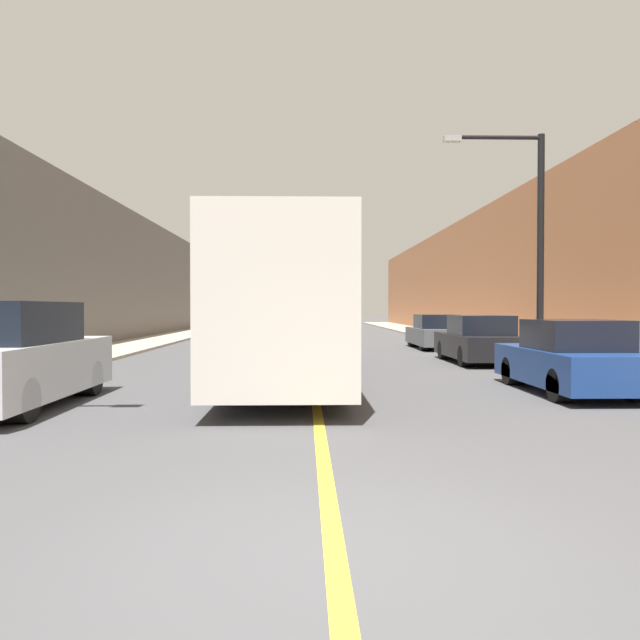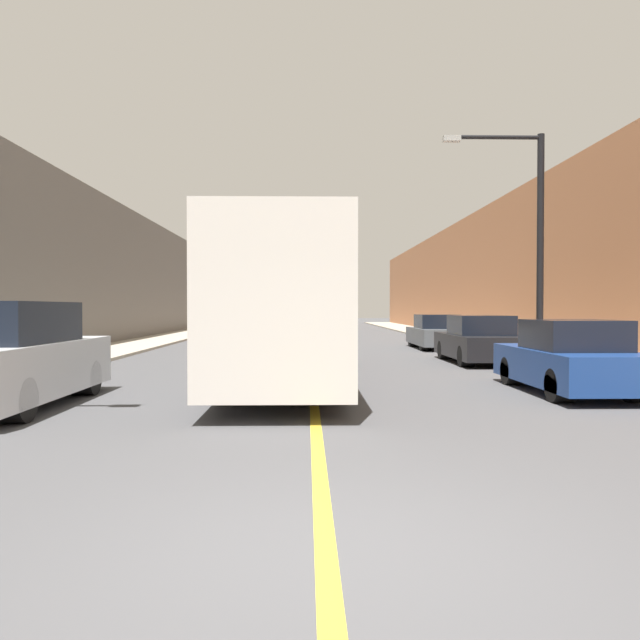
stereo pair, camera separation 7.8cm
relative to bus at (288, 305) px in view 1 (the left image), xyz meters
The scene contains 12 objects.
ground_plane 11.24m from the bus, 86.82° to the right, with size 200.00×200.00×0.00m, color #474749.
sidewalk_left 20.33m from the bus, 110.90° to the left, with size 2.89×72.00×0.10m, color #A89E8C.
sidewalk_right 20.80m from the bus, 65.92° to the left, with size 2.89×72.00×0.10m, color #A89E8C.
building_row_left 21.78m from the bus, 119.41° to the left, with size 4.00×72.00×6.87m, color #66605B.
building_row_right 22.42m from the bus, 57.84° to the left, with size 4.00×72.00×7.09m, color #B2724C.
road_center_line 19.01m from the bus, 88.14° to the left, with size 0.16×72.00×0.01m, color gold.
bus is the anchor object (origin of this frame).
parked_suv_left 6.61m from the bus, 135.05° to the right, with size 1.98×4.76×1.82m.
car_right_near 6.59m from the bus, 27.30° to the right, with size 1.78×4.22×1.48m.
car_right_mid 7.11m from the bus, 33.63° to the left, with size 1.87×4.44×1.48m.
car_right_far 12.20m from the bus, 60.94° to the left, with size 1.79×4.47×1.44m.
street_lamp_right 7.84m from the bus, 21.25° to the left, with size 2.96×0.24×6.67m.
Camera 1 is at (-0.21, -4.28, 1.71)m, focal length 35.00 mm.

